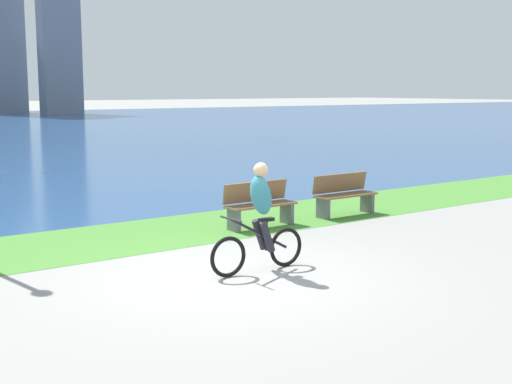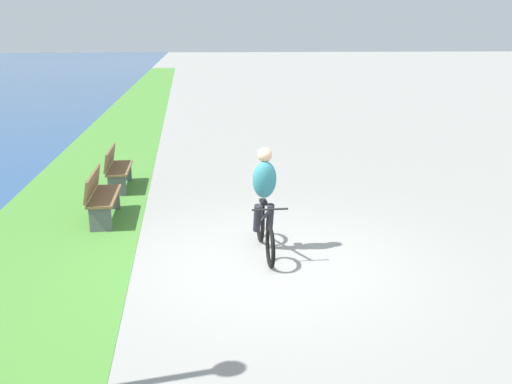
{
  "view_description": "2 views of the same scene",
  "coord_description": "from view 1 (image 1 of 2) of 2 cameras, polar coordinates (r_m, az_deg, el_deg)",
  "views": [
    {
      "loc": [
        -5.47,
        -8.11,
        2.72
      ],
      "look_at": [
        0.76,
        0.51,
        1.12
      ],
      "focal_mm": 48.17,
      "sensor_mm": 36.0,
      "label": 1
    },
    {
      "loc": [
        -7.38,
        1.17,
        3.17
      ],
      "look_at": [
        0.63,
        0.11,
        0.93
      ],
      "focal_mm": 38.34,
      "sensor_mm": 36.0,
      "label": 2
    }
  ],
  "objects": [
    {
      "name": "grass_strip_bayside",
      "position": [
        13.0,
        -10.18,
        -3.63
      ],
      "size": [
        120.0,
        2.77,
        0.01
      ],
      "primitive_type": "cube",
      "color": "#478433",
      "rests_on": "ground"
    },
    {
      "name": "bench_far_along_path",
      "position": [
        13.59,
        0.28,
        -1.06
      ],
      "size": [
        1.5,
        0.47,
        0.9
      ],
      "color": "brown",
      "rests_on": "ground"
    },
    {
      "name": "cyclist_lead",
      "position": [
        10.23,
        0.32,
        -2.1
      ],
      "size": [
        1.68,
        0.52,
        1.65
      ],
      "color": "black",
      "rests_on": "ground"
    },
    {
      "name": "bench_near_path",
      "position": [
        14.98,
        7.32,
        -0.22
      ],
      "size": [
        1.5,
        0.47,
        0.9
      ],
      "color": "brown",
      "rests_on": "ground"
    },
    {
      "name": "ground_plane",
      "position": [
        10.15,
        -1.81,
        -6.99
      ],
      "size": [
        300.0,
        300.0,
        0.0
      ],
      "primitive_type": "plane",
      "color": "gray"
    }
  ]
}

